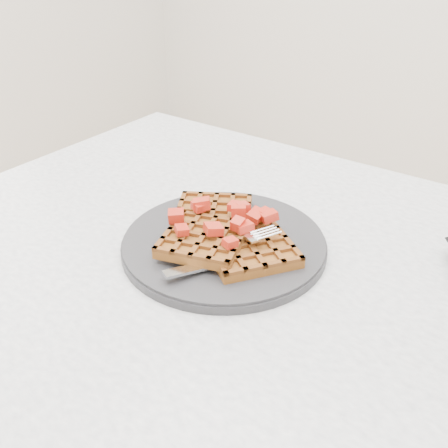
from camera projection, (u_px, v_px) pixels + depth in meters
name	position (u px, v px, depth m)	size (l,w,h in m)	color
table	(285.00, 339.00, 0.72)	(1.20, 0.80, 0.75)	silver
plate	(224.00, 243.00, 0.72)	(0.29, 0.29, 0.02)	#252528
waffles	(223.00, 233.00, 0.70)	(0.25, 0.22, 0.03)	brown
strawberry_pile	(224.00, 215.00, 0.69)	(0.15, 0.15, 0.02)	#99160C
fork	(232.00, 256.00, 0.66)	(0.02, 0.18, 0.02)	silver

